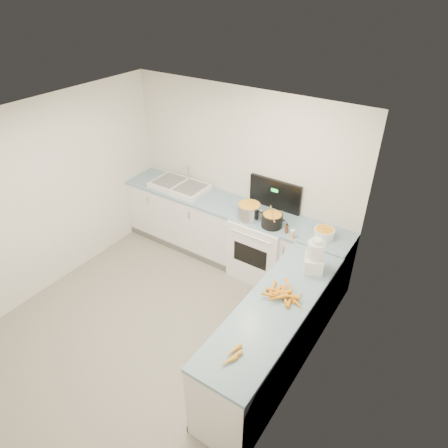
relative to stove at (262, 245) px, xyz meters
The scene contains 19 objects.
floor 1.84m from the stove, 108.07° to the right, with size 3.50×4.00×0.00m, color gray, non-canonical shape.
ceiling 2.69m from the stove, 108.07° to the right, with size 3.50×4.00×0.00m, color silver, non-canonical shape.
wall_back 1.00m from the stove, 150.23° to the left, with size 3.50×2.50×0.00m, color silver, non-canonical shape.
wall_left 2.96m from the stove, 143.77° to the right, with size 4.00×2.50×0.00m, color silver, non-canonical shape.
wall_right 2.21m from the stove, 54.55° to the right, with size 4.00×2.50×0.00m, color silver, non-canonical shape.
counter_back 0.55m from the stove, behind, with size 3.50×0.62×0.94m.
counter_right 1.65m from the stove, 56.99° to the right, with size 0.62×2.20×0.94m.
stove is the anchor object (origin of this frame).
sink 1.54m from the stove, behind, with size 0.86×0.52×0.31m.
steel_pot 0.60m from the stove, 136.85° to the right, with size 0.31×0.31×0.23m, color silver.
black_pot 0.59m from the stove, 36.73° to the right, with size 0.27×0.27×0.19m, color black.
wooden_spoon 0.69m from the stove, 36.73° to the right, with size 0.02×0.02×0.40m, color #AD7A47.
mixing_bowl 0.99m from the stove, ahead, with size 0.25×0.25×0.12m, color white.
extract_bottle 0.69m from the stove, 23.00° to the right, with size 0.04×0.04×0.11m, color #593319.
spice_jar 0.78m from the stove, 24.62° to the right, with size 0.06×0.06×0.10m, color #E5B266.
food_processor 1.35m from the stove, 34.25° to the right, with size 0.28×0.30×0.41m.
carrot_pile 1.61m from the stove, 54.07° to the right, with size 0.45×0.39×0.09m.
peeled_carrots 2.37m from the stove, 67.77° to the right, with size 0.12×0.30×0.04m.
peelings 1.73m from the stove, behind, with size 0.22×0.22×0.01m.
Camera 1 is at (2.62, -2.37, 3.75)m, focal length 32.00 mm.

